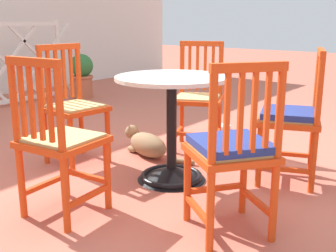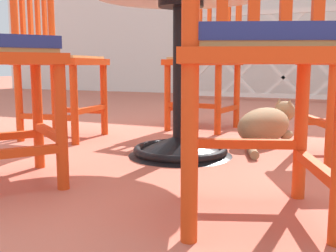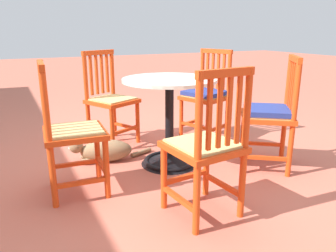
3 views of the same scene
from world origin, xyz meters
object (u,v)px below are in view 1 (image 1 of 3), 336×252
cafe_table (172,141)px  orange_chair_at_corner (232,152)px  pet_water_bowl (222,128)px  orange_chair_near_fence (59,142)px  orange_chair_by_planter (198,99)px  terracotta_planter (82,75)px  orange_chair_facing_out (73,108)px  tabby_cat (146,144)px  orange_chair_tucked_in (292,118)px

cafe_table → orange_chair_at_corner: bearing=-120.8°
cafe_table → pet_water_bowl: (1.39, 0.40, -0.26)m
cafe_table → orange_chair_near_fence: bearing=168.4°
cafe_table → orange_chair_by_planter: orange_chair_by_planter is taller
orange_chair_at_corner → terracotta_planter: size_ratio=1.47×
cafe_table → orange_chair_facing_out: 0.86m
orange_chair_facing_out → tabby_cat: bearing=-35.0°
orange_chair_at_corner → orange_chair_facing_out: same height
cafe_table → orange_chair_at_corner: (-0.42, -0.70, 0.16)m
orange_chair_by_planter → orange_chair_facing_out: size_ratio=1.00×
orange_chair_facing_out → pet_water_bowl: (1.55, -0.42, -0.41)m
cafe_table → orange_chair_tucked_in: 0.83m
orange_chair_tucked_in → tabby_cat: orange_chair_tucked_in is taller
orange_chair_facing_out → terracotta_planter: bearing=47.4°
orange_chair_by_planter → orange_chair_facing_out: 1.06m
orange_chair_tucked_in → orange_chair_facing_out: 1.62m
cafe_table → orange_chair_tucked_in: bearing=-54.3°
orange_chair_tucked_in → tabby_cat: bearing=98.2°
terracotta_planter → pet_water_bowl: terracotta_planter is taller
orange_chair_facing_out → terracotta_planter: size_ratio=1.47×
orange_chair_near_fence → orange_chair_facing_out: bearing=45.2°
orange_chair_by_planter → tabby_cat: orange_chair_by_planter is taller
cafe_table → terracotta_planter: bearing=59.1°
orange_chair_at_corner → orange_chair_by_planter: (1.16, 0.97, -0.01)m
orange_chair_facing_out → orange_chair_tucked_in: bearing=-66.9°
orange_chair_tucked_in → orange_chair_by_planter: 0.97m
orange_chair_tucked_in → tabby_cat: size_ratio=1.22×
cafe_table → orange_chair_near_fence: orange_chair_near_fence is taller
orange_chair_by_planter → orange_chair_facing_out: bearing=148.6°
orange_chair_at_corner → tabby_cat: (0.72, 1.19, -0.35)m
orange_chair_near_fence → orange_chair_tucked_in: bearing=-32.7°
orange_chair_facing_out → tabby_cat: orange_chair_facing_out is taller
cafe_table → orange_chair_facing_out: orange_chair_facing_out is taller
cafe_table → orange_chair_by_planter: bearing=20.2°
orange_chair_by_planter → pet_water_bowl: (0.65, 0.13, -0.41)m
cafe_table → terracotta_planter: cafe_table is taller
orange_chair_tucked_in → orange_chair_facing_out: same height
terracotta_planter → orange_chair_at_corner: bearing=-120.9°
tabby_cat → pet_water_bowl: (1.09, -0.10, -0.07)m
cafe_table → terracotta_planter: size_ratio=1.23×
orange_chair_tucked_in → orange_chair_near_fence: same height
cafe_table → orange_chair_tucked_in: (0.47, -0.66, 0.16)m
cafe_table → tabby_cat: 0.62m
orange_chair_tucked_in → orange_chair_at_corner: bearing=-177.8°
pet_water_bowl → orange_chair_near_fence: bearing=-173.9°
orange_chair_tucked_in → terracotta_planter: bearing=70.6°
orange_chair_tucked_in → orange_chair_by_planter: size_ratio=1.00×
orange_chair_at_corner → orange_chair_facing_out: size_ratio=1.00×
orange_chair_at_corner → orange_chair_tucked_in: size_ratio=1.00×
orange_chair_by_planter → orange_chair_near_fence: size_ratio=1.00×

